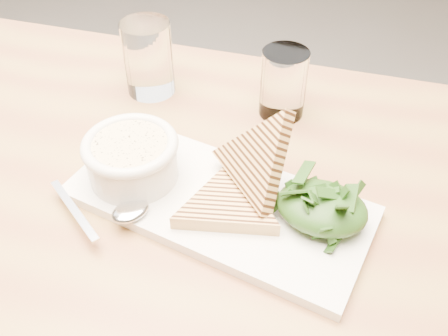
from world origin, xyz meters
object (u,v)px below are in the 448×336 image
(platter, at_px, (218,202))
(glass_far, at_px, (283,84))
(soup_bowl, at_px, (133,162))
(table_top, at_px, (162,229))
(glass_near, at_px, (148,58))

(platter, xyz_separation_m, glass_far, (0.02, 0.22, 0.05))
(soup_bowl, relative_size, glass_far, 1.09)
(table_top, xyz_separation_m, soup_bowl, (-0.06, 0.05, 0.06))
(table_top, bearing_deg, glass_near, 119.34)
(platter, relative_size, glass_near, 3.18)
(glass_near, bearing_deg, table_top, -60.66)
(platter, bearing_deg, glass_near, 134.17)
(table_top, distance_m, platter, 0.08)
(table_top, bearing_deg, soup_bowl, 142.69)
(soup_bowl, relative_size, glass_near, 0.97)
(table_top, height_order, glass_far, glass_far)
(glass_far, bearing_deg, glass_near, -175.69)
(table_top, bearing_deg, glass_far, 74.17)
(glass_near, xyz_separation_m, glass_far, (0.22, 0.02, -0.01))
(table_top, height_order, platter, platter)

